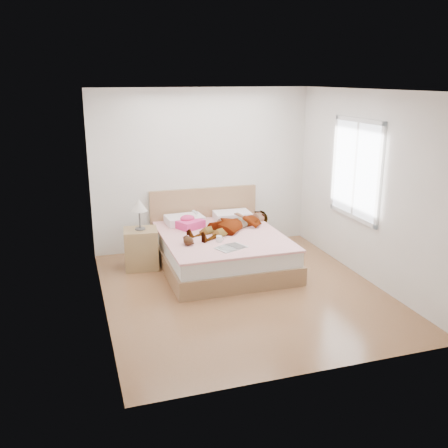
% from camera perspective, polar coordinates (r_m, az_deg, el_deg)
% --- Properties ---
extents(ground, '(4.00, 4.00, 0.00)m').
position_cam_1_polar(ground, '(6.72, 2.21, -7.70)').
color(ground, '#57371B').
rests_on(ground, ground).
extents(woman, '(1.71, 1.35, 0.22)m').
position_cam_1_polar(woman, '(7.64, 1.07, 0.28)').
color(woman, white).
rests_on(woman, bed).
extents(hair, '(0.49, 0.60, 0.09)m').
position_cam_1_polar(hair, '(7.92, -3.88, 0.33)').
color(hair, black).
rests_on(hair, bed).
extents(phone, '(0.09, 0.11, 0.06)m').
position_cam_1_polar(phone, '(7.85, -3.32, 1.35)').
color(phone, silver).
rests_on(phone, bed).
extents(room_shell, '(4.00, 4.00, 4.00)m').
position_cam_1_polar(room_shell, '(7.30, 14.83, 6.06)').
color(room_shell, white).
rests_on(room_shell, ground).
extents(bed, '(1.80, 2.08, 1.00)m').
position_cam_1_polar(bed, '(7.53, -0.43, -2.72)').
color(bed, olive).
rests_on(bed, ground).
extents(towel, '(0.48, 0.44, 0.20)m').
position_cam_1_polar(towel, '(7.70, -3.96, 0.15)').
color(towel, '#F04188').
rests_on(towel, bed).
extents(magazine, '(0.47, 0.39, 0.02)m').
position_cam_1_polar(magazine, '(6.80, 0.82, -2.69)').
color(magazine, white).
rests_on(magazine, bed).
extents(coffee_mug, '(0.12, 0.10, 0.09)m').
position_cam_1_polar(coffee_mug, '(7.03, -0.55, -1.71)').
color(coffee_mug, white).
rests_on(coffee_mug, bed).
extents(plush_toy, '(0.16, 0.22, 0.12)m').
position_cam_1_polar(plush_toy, '(6.93, -4.13, -1.89)').
color(plush_toy, black).
rests_on(plush_toy, bed).
extents(nightstand, '(0.53, 0.48, 1.05)m').
position_cam_1_polar(nightstand, '(7.51, -9.47, -2.43)').
color(nightstand, olive).
rests_on(nightstand, ground).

